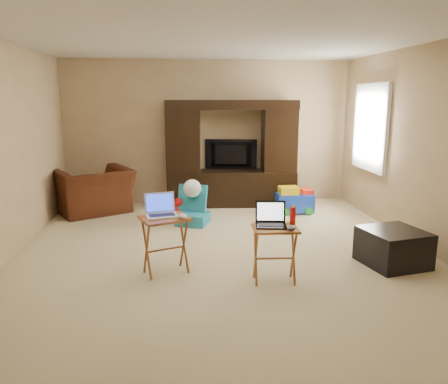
{
  "coord_description": "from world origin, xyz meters",
  "views": [
    {
      "loc": [
        -0.48,
        -5.02,
        1.84
      ],
      "look_at": [
        0.0,
        -0.2,
        0.8
      ],
      "focal_mm": 35.0,
      "sensor_mm": 36.0,
      "label": 1
    }
  ],
  "objects": [
    {
      "name": "floor",
      "position": [
        0.0,
        0.0,
        0.0
      ],
      "size": [
        5.5,
        5.5,
        0.0
      ],
      "primitive_type": "plane",
      "color": "#CCBD8D",
      "rests_on": "ground"
    },
    {
      "name": "ceiling",
      "position": [
        0.0,
        0.0,
        2.5
      ],
      "size": [
        5.5,
        5.5,
        0.0
      ],
      "primitive_type": "plane",
      "rotation": [
        3.14,
        0.0,
        0.0
      ],
      "color": "silver",
      "rests_on": "ground"
    },
    {
      "name": "wall_back",
      "position": [
        0.0,
        2.75,
        1.25
      ],
      "size": [
        5.0,
        0.0,
        5.0
      ],
      "primitive_type": "plane",
      "rotation": [
        1.57,
        0.0,
        0.0
      ],
      "color": "tan",
      "rests_on": "ground"
    },
    {
      "name": "wall_front",
      "position": [
        0.0,
        -2.75,
        1.25
      ],
      "size": [
        5.0,
        0.0,
        5.0
      ],
      "primitive_type": "plane",
      "rotation": [
        -1.57,
        0.0,
        0.0
      ],
      "color": "tan",
      "rests_on": "ground"
    },
    {
      "name": "wall_right",
      "position": [
        2.5,
        0.0,
        1.25
      ],
      "size": [
        0.0,
        5.5,
        5.5
      ],
      "primitive_type": "plane",
      "rotation": [
        1.57,
        0.0,
        -1.57
      ],
      "color": "tan",
      "rests_on": "ground"
    },
    {
      "name": "window_pane",
      "position": [
        2.48,
        1.55,
        1.4
      ],
      "size": [
        0.0,
        1.2,
        1.2
      ],
      "primitive_type": "plane",
      "rotation": [
        1.57,
        0.0,
        -1.57
      ],
      "color": "white",
      "rests_on": "ground"
    },
    {
      "name": "window_frame",
      "position": [
        2.46,
        1.55,
        1.4
      ],
      "size": [
        0.06,
        1.14,
        1.34
      ],
      "primitive_type": "cube",
      "color": "white",
      "rests_on": "ground"
    },
    {
      "name": "entertainment_center",
      "position": [
        0.39,
        2.44,
        0.91
      ],
      "size": [
        2.25,
        0.69,
        1.82
      ],
      "primitive_type": "cube",
      "rotation": [
        0.0,
        0.0,
        -0.06
      ],
      "color": "black",
      "rests_on": "floor"
    },
    {
      "name": "television",
      "position": [
        0.39,
        2.57,
        0.87
      ],
      "size": [
        0.93,
        0.26,
        0.53
      ],
      "primitive_type": "imported",
      "rotation": [
        0.0,
        0.0,
        2.98
      ],
      "color": "black",
      "rests_on": "entertainment_center"
    },
    {
      "name": "recliner",
      "position": [
        -1.91,
        2.11,
        0.36
      ],
      "size": [
        1.46,
        1.4,
        0.73
      ],
      "primitive_type": "imported",
      "rotation": [
        0.0,
        0.0,
        3.66
      ],
      "color": "#431B0E",
      "rests_on": "floor"
    },
    {
      "name": "child_rocker",
      "position": [
        -0.32,
        1.28,
        0.29
      ],
      "size": [
        0.58,
        0.62,
        0.58
      ],
      "primitive_type": null,
      "rotation": [
        0.0,
        0.0,
        -0.34
      ],
      "color": "#17687F",
      "rests_on": "floor"
    },
    {
      "name": "plush_toy",
      "position": [
        -0.51,
        1.51,
        0.18
      ],
      "size": [
        0.33,
        0.28,
        0.37
      ],
      "primitive_type": null,
      "color": "red",
      "rests_on": "floor"
    },
    {
      "name": "push_toy",
      "position": [
        1.36,
        1.77,
        0.23
      ],
      "size": [
        0.6,
        0.43,
        0.45
      ],
      "primitive_type": null,
      "rotation": [
        0.0,
        0.0,
        -0.01
      ],
      "color": "blue",
      "rests_on": "floor"
    },
    {
      "name": "ottoman",
      "position": [
        1.88,
        -0.57,
        0.2
      ],
      "size": [
        0.75,
        0.75,
        0.4
      ],
      "primitive_type": "cube",
      "rotation": [
        0.0,
        0.0,
        0.21
      ],
      "color": "black",
      "rests_on": "floor"
    },
    {
      "name": "tray_table_left",
      "position": [
        -0.66,
        -0.57,
        0.31
      ],
      "size": [
        0.58,
        0.53,
        0.62
      ],
      "primitive_type": "cube",
      "rotation": [
        0.0,
        0.0,
        0.38
      ],
      "color": "brown",
      "rests_on": "floor"
    },
    {
      "name": "tray_table_right",
      "position": [
        0.45,
        -0.91,
        0.29
      ],
      "size": [
        0.46,
        0.38,
        0.58
      ],
      "primitive_type": "cube",
      "rotation": [
        0.0,
        0.0,
        -0.05
      ],
      "color": "#A16427",
      "rests_on": "floor"
    },
    {
      "name": "laptop_left",
      "position": [
        -0.69,
        -0.54,
        0.74
      ],
      "size": [
        0.37,
        0.33,
        0.24
      ],
      "primitive_type": "cube",
      "rotation": [
        0.0,
        0.0,
        0.2
      ],
      "color": "silver",
      "rests_on": "tray_table_left"
    },
    {
      "name": "laptop_right",
      "position": [
        0.41,
        -0.89,
        0.7
      ],
      "size": [
        0.34,
        0.29,
        0.24
      ],
      "primitive_type": "cube",
      "rotation": [
        0.0,
        0.0,
        -0.13
      ],
      "color": "black",
      "rests_on": "tray_table_right"
    },
    {
      "name": "mouse_left",
      "position": [
        -0.47,
        -0.64,
        0.65
      ],
      "size": [
        0.12,
        0.15,
        0.05
      ],
      "primitive_type": "ellipsoid",
      "rotation": [
        0.0,
        0.0,
        0.35
      ],
      "color": "silver",
      "rests_on": "tray_table_left"
    },
    {
      "name": "mouse_right",
      "position": [
        0.58,
        -1.03,
        0.61
      ],
      "size": [
        0.11,
        0.14,
        0.05
      ],
      "primitive_type": "ellipsoid",
      "rotation": [
        0.0,
        0.0,
        -0.36
      ],
      "color": "#39393E",
      "rests_on": "tray_table_right"
    },
    {
      "name": "water_bottle",
      "position": [
        0.64,
        -0.83,
        0.67
      ],
      "size": [
        0.06,
        0.06,
        0.18
      ],
      "primitive_type": "cylinder",
      "color": "red",
      "rests_on": "tray_table_right"
    }
  ]
}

